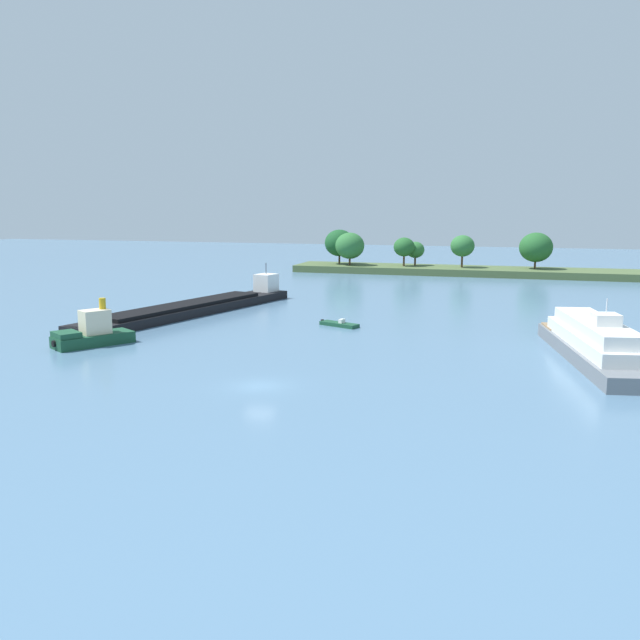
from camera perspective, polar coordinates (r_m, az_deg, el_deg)
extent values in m
plane|color=slate|center=(55.99, -5.21, -5.67)|extent=(400.00, 400.00, 0.00)
cube|color=#4C6038|center=(148.87, 15.05, 4.02)|extent=(89.70, 12.60, 1.51)
cylinder|color=#513823|center=(154.50, 1.67, 5.23)|extent=(0.44, 0.44, 2.13)
ellipsoid|color=#194C23|center=(154.25, 1.68, 6.64)|extent=(6.81, 6.81, 6.13)
cylinder|color=#513823|center=(151.22, 2.57, 5.06)|extent=(0.44, 0.44, 1.78)
ellipsoid|color=#2D6B33|center=(150.97, 2.58, 6.39)|extent=(6.58, 6.58, 5.92)
cylinder|color=#513823|center=(150.00, 7.22, 5.07)|extent=(0.44, 0.44, 2.39)
ellipsoid|color=#235B28|center=(149.79, 7.24, 6.24)|extent=(4.69, 4.69, 4.22)
cylinder|color=#513823|center=(152.20, 8.17, 5.02)|extent=(0.44, 0.44, 1.88)
ellipsoid|color=#2D6B33|center=(152.01, 8.19, 5.99)|extent=(4.08, 4.08, 3.67)
cylinder|color=#513823|center=(148.93, 12.09, 4.94)|extent=(0.44, 0.44, 2.62)
ellipsoid|color=#2D6B33|center=(148.69, 12.14, 6.24)|extent=(5.18, 5.18, 4.66)
cylinder|color=#513823|center=(149.66, 17.98, 4.55)|extent=(0.44, 0.44, 1.79)
ellipsoid|color=#235B28|center=(149.39, 18.05, 5.95)|extent=(6.97, 6.97, 6.28)
cube|color=#19472D|center=(75.79, -18.89, -1.60)|extent=(7.14, 8.73, 1.22)
cube|color=#19472D|center=(74.59, -20.96, -1.18)|extent=(3.72, 3.52, 0.60)
cube|color=beige|center=(75.56, -18.76, -0.14)|extent=(3.33, 3.58, 2.60)
cylinder|color=gold|center=(75.64, -18.18, 1.35)|extent=(0.70, 0.70, 1.20)
cylinder|color=black|center=(74.29, -21.89, -1.90)|extent=(0.75, 0.62, 0.70)
cube|color=black|center=(93.82, -10.89, 0.87)|extent=(14.69, 40.22, 1.21)
cube|color=black|center=(92.59, -11.52, 1.26)|extent=(11.04, 28.34, 0.50)
cube|color=white|center=(107.50, -4.64, 3.21)|extent=(3.55, 3.79, 2.80)
cylinder|color=#333338|center=(107.26, -4.66, 4.43)|extent=(0.12, 0.12, 1.80)
cube|color=black|center=(80.32, -20.16, -1.01)|extent=(4.00, 1.81, 1.09)
cube|color=#19472D|center=(83.00, 1.67, -0.38)|extent=(5.40, 3.48, 0.45)
cube|color=white|center=(82.68, 1.88, -0.09)|extent=(0.77, 0.92, 0.50)
cube|color=black|center=(84.67, 0.20, -0.13)|extent=(0.38, 0.40, 0.56)
cube|color=slate|center=(70.09, 22.37, -2.63)|extent=(9.55, 25.47, 1.40)
cube|color=white|center=(69.83, 22.44, -1.55)|extent=(7.80, 19.93, 1.30)
cube|color=white|center=(69.23, 22.60, -0.56)|extent=(6.74, 17.37, 1.30)
cube|color=white|center=(66.47, 23.33, 0.04)|extent=(2.68, 2.78, 1.10)
cube|color=#937551|center=(79.39, 20.40, -0.55)|extent=(5.30, 5.25, 0.16)
cylinder|color=silver|center=(66.29, 23.41, 1.10)|extent=(0.10, 0.10, 1.40)
cylinder|color=red|center=(79.60, 19.27, -1.10)|extent=(0.70, 0.70, 1.20)
cone|color=red|center=(79.43, 19.31, -0.43)|extent=(0.49, 0.49, 0.70)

